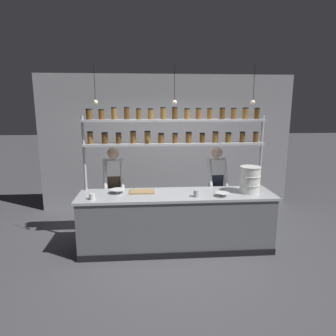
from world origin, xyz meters
TOP-DOWN VIEW (x-y plane):
  - ground_plane at (0.00, 0.00)m, footprint 40.00×40.00m
  - back_wall at (0.00, 2.03)m, footprint 5.49×0.12m
  - prep_counter at (0.00, -0.00)m, footprint 3.09×0.76m
  - spice_shelf_unit at (-0.01, 0.33)m, footprint 2.98×0.28m
  - chef_left at (-1.03, 0.61)m, footprint 0.38×0.29m
  - chef_center at (0.78, 0.62)m, footprint 0.38×0.30m
  - container_stack at (1.17, -0.03)m, footprint 0.33×0.33m
  - cutting_board at (-0.54, 0.12)m, footprint 0.40×0.26m
  - prep_bowl_near_left at (-0.93, 0.09)m, footprint 0.24×0.24m
  - prep_bowl_center_front at (0.69, -0.19)m, footprint 0.21×0.21m
  - serving_cup_front at (-1.28, -0.20)m, footprint 0.09×0.09m
  - serving_cup_by_board at (0.29, -0.19)m, footprint 0.08×0.08m
  - pendant_light_row at (-0.02, 0.00)m, footprint 2.42×0.07m

SIDE VIEW (x-z plane):
  - ground_plane at x=0.00m, z-range 0.00..0.00m
  - prep_counter at x=0.00m, z-range 0.00..0.92m
  - chef_center at x=0.78m, z-range 0.11..1.68m
  - chef_left at x=-1.03m, z-range 0.11..1.70m
  - cutting_board at x=-0.54m, z-range 0.92..0.94m
  - prep_bowl_center_front at x=0.69m, z-range 0.92..0.98m
  - prep_bowl_near_left at x=-0.93m, z-range 0.92..0.98m
  - serving_cup_front at x=-1.28m, z-range 0.92..1.01m
  - serving_cup_by_board at x=0.29m, z-range 0.92..1.03m
  - container_stack at x=1.17m, z-range 0.92..1.35m
  - back_wall at x=0.00m, z-range 0.00..2.94m
  - spice_shelf_unit at x=-0.01m, z-range 0.71..2.98m
  - pendant_light_row at x=-0.02m, z-range 2.06..2.65m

